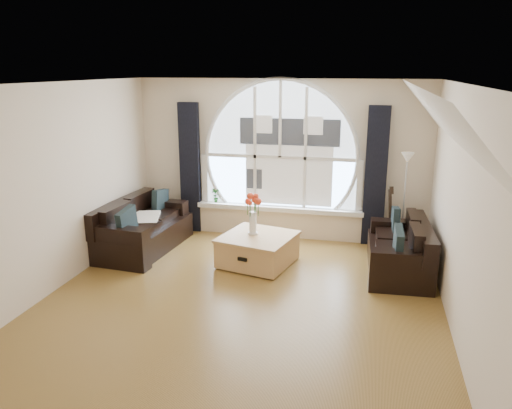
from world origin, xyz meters
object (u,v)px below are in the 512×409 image
object	(u,v)px
coffee_chest	(258,248)
vase_flowers	(253,209)
guitar	(389,217)
potted_plant	(215,195)
sofa_right	(399,245)
sofa_left	(143,226)
floor_lamp	(404,202)

from	to	relation	value
coffee_chest	vase_flowers	world-z (taller)	vase_flowers
vase_flowers	guitar	xyz separation A→B (m)	(2.01, 1.12, -0.31)
vase_flowers	potted_plant	bearing A→B (deg)	127.72
sofa_right	guitar	bearing A→B (deg)	94.63
vase_flowers	potted_plant	distance (m)	1.63
sofa_left	coffee_chest	world-z (taller)	sofa_left
vase_flowers	sofa_right	bearing A→B (deg)	3.64
sofa_left	potted_plant	distance (m)	1.46
guitar	sofa_left	bearing A→B (deg)	173.74
sofa_right	vase_flowers	size ratio (longest dim) A/B	2.35
sofa_right	guitar	world-z (taller)	guitar
floor_lamp	guitar	world-z (taller)	floor_lamp
vase_flowers	floor_lamp	bearing A→B (deg)	25.73
sofa_left	potted_plant	size ratio (longest dim) A/B	6.76
sofa_right	guitar	xyz separation A→B (m)	(-0.13, 0.99, 0.13)
sofa_right	floor_lamp	xyz separation A→B (m)	(0.08, 0.93, 0.40)
vase_flowers	floor_lamp	world-z (taller)	floor_lamp
coffee_chest	vase_flowers	bearing A→B (deg)	163.93
sofa_right	floor_lamp	distance (m)	1.02
sofa_left	sofa_right	bearing A→B (deg)	4.61
sofa_right	guitar	size ratio (longest dim) A/B	1.55
vase_flowers	potted_plant	size ratio (longest dim) A/B	2.59
sofa_left	guitar	world-z (taller)	guitar
floor_lamp	coffee_chest	bearing A→B (deg)	-152.31
sofa_left	sofa_right	distance (m)	4.01
vase_flowers	guitar	world-z (taller)	vase_flowers
sofa_left	guitar	bearing A→B (deg)	18.90
coffee_chest	guitar	world-z (taller)	guitar
floor_lamp	potted_plant	world-z (taller)	floor_lamp
coffee_chest	floor_lamp	distance (m)	2.47
sofa_left	vase_flowers	distance (m)	1.93
coffee_chest	vase_flowers	xyz separation A→B (m)	(-0.09, 0.05, 0.60)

